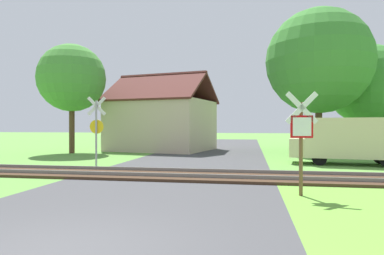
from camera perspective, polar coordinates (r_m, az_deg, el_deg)
The scene contains 9 objects.
road_asphalt at distance 7.24m, azimuth -13.67°, elevation -14.70°, with size 7.19×80.00×0.01m, color #424244.
rail_track at distance 12.72m, azimuth -3.01°, elevation -7.90°, with size 60.00×2.60×0.22m.
stop_sign_near at distance 9.56m, azimuth 17.76°, elevation -1.16°, with size 0.87×0.21×2.79m.
crossing_sign_far at distance 16.18m, azimuth -15.65°, elevation 0.21°, with size 0.87×0.17×3.21m.
house at distance 26.15m, azimuth -4.98°, elevation 0.69°, with size 8.32×7.67×5.86m.
tree_left at distance 24.84m, azimuth -19.41°, elevation 7.75°, with size 4.56×4.56×7.39m.
tree_far at distance 28.36m, azimuth 27.36°, elevation 6.31°, with size 5.85×5.85×7.78m.
tree_right at distance 25.09m, azimuth 20.38°, elevation 10.31°, with size 7.09×7.09×9.78m.
mail_truck at distance 18.06m, azimuth 24.36°, elevation -1.73°, with size 5.13×2.58×2.24m.
Camera 1 is at (2.78, -4.42, 1.88)m, focal length 32.00 mm.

